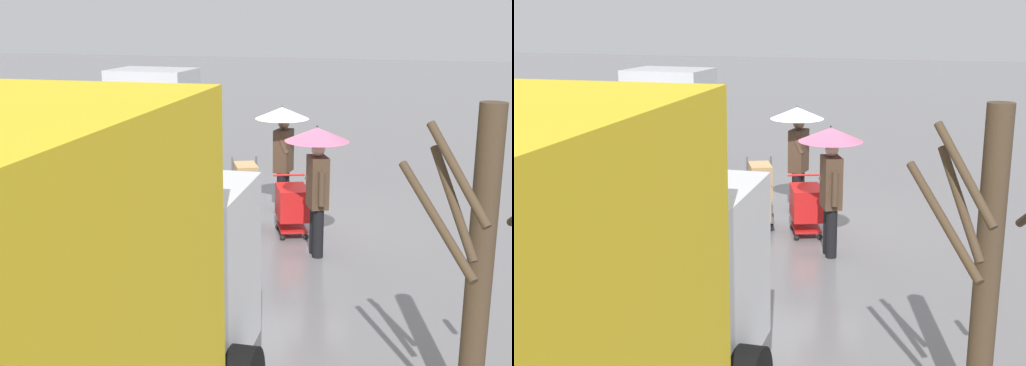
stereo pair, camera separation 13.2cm
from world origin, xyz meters
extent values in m
plane|color=slate|center=(0.00, 0.00, 0.00)|extent=(90.00, 90.00, 0.00)
cylinder|color=silver|center=(2.72, 3.48, 0.00)|extent=(1.69, 1.69, 0.01)
cylinder|color=silver|center=(1.35, 1.65, 0.00)|extent=(1.82, 1.82, 0.01)
cylinder|color=#999BA0|center=(1.99, -1.63, 0.00)|extent=(2.04, 2.04, 0.01)
cube|color=#B7BABF|center=(3.67, -0.72, 1.06)|extent=(2.07, 5.24, 1.40)
cube|color=#B7BABF|center=(3.63, -2.62, 2.18)|extent=(1.87, 1.44, 0.84)
cube|color=black|center=(3.61, -3.34, 1.38)|extent=(1.66, 0.10, 0.63)
cube|color=#232326|center=(3.61, -3.38, 0.32)|extent=(1.96, 0.20, 0.24)
cylinder|color=black|center=(4.61, -2.36, 0.36)|extent=(0.26, 0.73, 0.72)
cylinder|color=black|center=(2.65, -2.31, 0.36)|extent=(0.26, 0.73, 0.72)
cylinder|color=black|center=(4.68, 0.87, 0.36)|extent=(0.26, 0.73, 0.72)
cylinder|color=black|center=(2.72, 0.91, 0.36)|extent=(0.26, 0.73, 0.72)
cube|color=silver|center=(0.00, 6.29, 1.38)|extent=(2.26, 1.88, 1.80)
cube|color=black|center=(0.04, 5.37, 1.69)|extent=(1.98, 0.13, 0.81)
cube|color=red|center=(-0.40, 0.63, 0.60)|extent=(0.75, 0.89, 0.56)
cube|color=red|center=(-0.40, 0.63, 0.14)|extent=(0.68, 0.81, 0.04)
cylinder|color=red|center=(-0.25, 0.24, 1.00)|extent=(0.56, 0.24, 0.04)
sphere|color=black|center=(-0.70, 0.84, 0.05)|extent=(0.10, 0.10, 0.10)
sphere|color=black|center=(-0.31, 0.99, 0.05)|extent=(0.10, 0.10, 0.10)
sphere|color=black|center=(-0.49, 0.28, 0.05)|extent=(0.10, 0.10, 0.10)
sphere|color=black|center=(-0.10, 0.42, 0.05)|extent=(0.10, 0.10, 0.10)
cube|color=#515156|center=(0.47, 0.58, 0.22)|extent=(0.66, 0.73, 0.03)
cylinder|color=#515156|center=(0.37, 0.22, 0.77)|extent=(0.04, 0.04, 1.10)
cylinder|color=#515156|center=(0.78, 0.37, 0.77)|extent=(0.04, 0.04, 1.10)
cylinder|color=black|center=(0.35, 0.21, 0.10)|extent=(0.12, 0.20, 0.20)
cylinder|color=black|center=(0.80, 0.38, 0.10)|extent=(0.12, 0.20, 0.20)
cube|color=tan|center=(0.47, 0.58, 0.42)|extent=(0.54, 0.65, 0.39)
cube|color=#A37F51|center=(0.47, 0.58, 0.75)|extent=(0.58, 0.66, 0.27)
cube|color=#A37F51|center=(0.47, 0.58, 1.06)|extent=(0.58, 0.69, 0.34)
cylinder|color=black|center=(-1.05, 1.65, 0.41)|extent=(0.18, 0.18, 0.82)
cylinder|color=black|center=(-0.97, 1.47, 0.41)|extent=(0.18, 0.18, 0.82)
cube|color=#473323|center=(-1.01, 1.56, 1.24)|extent=(0.44, 0.52, 0.84)
sphere|color=beige|center=(-1.01, 1.56, 1.78)|extent=(0.22, 0.22, 0.22)
cylinder|color=#473323|center=(-1.12, 1.80, 1.19)|extent=(0.10, 0.10, 0.55)
cylinder|color=#473323|center=(-0.92, 1.40, 1.46)|extent=(0.32, 0.22, 0.50)
cylinder|color=#333338|center=(-0.97, 1.47, 1.62)|extent=(0.02, 0.02, 0.86)
cone|color=#E0668E|center=(-0.97, 1.47, 2.00)|extent=(1.04, 1.04, 0.22)
sphere|color=#333338|center=(-0.97, 1.47, 2.13)|extent=(0.04, 0.04, 0.04)
cylinder|color=black|center=(0.06, -0.85, 0.41)|extent=(0.18, 0.18, 0.82)
cylinder|color=black|center=(0.09, -0.65, 0.41)|extent=(0.18, 0.18, 0.82)
cube|color=#473323|center=(0.08, -0.75, 1.24)|extent=(0.34, 0.47, 0.84)
sphere|color=#8C6647|center=(0.08, -0.75, 1.78)|extent=(0.22, 0.22, 0.22)
cylinder|color=#473323|center=(0.04, -1.01, 1.19)|extent=(0.10, 0.10, 0.55)
cylinder|color=#473323|center=(0.08, -0.57, 1.46)|extent=(0.31, 0.14, 0.50)
cylinder|color=#333338|center=(0.09, -0.65, 1.62)|extent=(0.02, 0.02, 0.86)
cone|color=white|center=(0.09, -0.65, 2.00)|extent=(1.04, 1.04, 0.22)
sphere|color=#333338|center=(0.09, -0.65, 2.13)|extent=(0.04, 0.04, 0.04)
cylinder|color=#423323|center=(-3.27, 5.92, 1.58)|extent=(0.24, 0.24, 3.16)
cylinder|color=#423323|center=(-3.01, 6.17, 2.58)|extent=(0.60, 0.62, 0.81)
cylinder|color=#423323|center=(-2.99, 6.11, 2.30)|extent=(0.48, 0.65, 0.91)
cylinder|color=#423323|center=(-2.85, 6.24, 2.18)|extent=(0.74, 0.91, 0.82)
camera|label=1|loc=(-2.81, 12.03, 3.92)|focal=47.70mm
camera|label=2|loc=(-2.94, 11.99, 3.92)|focal=47.70mm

